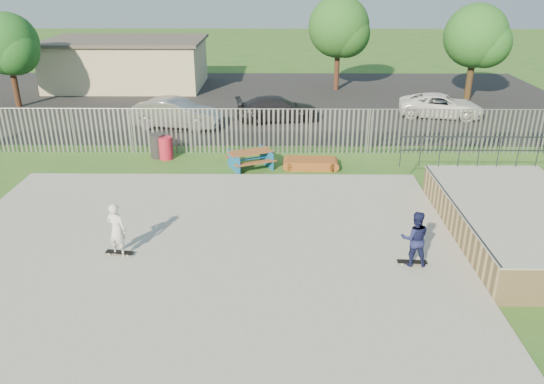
{
  "coord_description": "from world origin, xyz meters",
  "views": [
    {
      "loc": [
        2.18,
        -13.36,
        7.66
      ],
      "look_at": [
        2.03,
        2.0,
        1.1
      ],
      "focal_mm": 35.0,
      "sensor_mm": 36.0,
      "label": 1
    }
  ],
  "objects_px": {
    "car_white": "(441,106)",
    "tree_mid": "(339,27)",
    "picnic_table": "(250,159)",
    "skater_navy": "(415,238)",
    "trash_bin_red": "(166,148)",
    "skater_white": "(117,229)",
    "car_silver": "(176,113)",
    "trash_bin_grey": "(158,146)",
    "tree_right": "(476,36)",
    "car_dark": "(278,109)",
    "tree_left": "(7,44)",
    "funbox": "(311,164)"
  },
  "relations": [
    {
      "from": "tree_left",
      "to": "skater_navy",
      "type": "height_order",
      "value": "tree_left"
    },
    {
      "from": "picnic_table",
      "to": "tree_left",
      "type": "height_order",
      "value": "tree_left"
    },
    {
      "from": "car_silver",
      "to": "skater_navy",
      "type": "xyz_separation_m",
      "value": [
        8.88,
        -13.67,
        0.17
      ]
    },
    {
      "from": "car_white",
      "to": "tree_mid",
      "type": "relative_size",
      "value": 0.74
    },
    {
      "from": "trash_bin_grey",
      "to": "tree_right",
      "type": "xyz_separation_m",
      "value": [
        16.87,
        10.74,
        3.33
      ]
    },
    {
      "from": "tree_left",
      "to": "car_white",
      "type": "bearing_deg",
      "value": -4.8
    },
    {
      "from": "picnic_table",
      "to": "trash_bin_grey",
      "type": "height_order",
      "value": "trash_bin_grey"
    },
    {
      "from": "car_white",
      "to": "tree_mid",
      "type": "height_order",
      "value": "tree_mid"
    },
    {
      "from": "car_dark",
      "to": "car_white",
      "type": "distance_m",
      "value": 8.97
    },
    {
      "from": "car_dark",
      "to": "tree_right",
      "type": "bearing_deg",
      "value": -77.56
    },
    {
      "from": "tree_right",
      "to": "skater_navy",
      "type": "xyz_separation_m",
      "value": [
        -8.01,
        -19.86,
        -2.92
      ]
    },
    {
      "from": "tree_right",
      "to": "skater_white",
      "type": "height_order",
      "value": "tree_right"
    },
    {
      "from": "picnic_table",
      "to": "trash_bin_grey",
      "type": "bearing_deg",
      "value": 138.04
    },
    {
      "from": "trash_bin_red",
      "to": "skater_navy",
      "type": "distance_m",
      "value": 12.33
    },
    {
      "from": "picnic_table",
      "to": "car_silver",
      "type": "height_order",
      "value": "car_silver"
    },
    {
      "from": "picnic_table",
      "to": "tree_mid",
      "type": "xyz_separation_m",
      "value": [
        5.03,
        15.02,
        3.69
      ]
    },
    {
      "from": "car_white",
      "to": "skater_navy",
      "type": "relative_size",
      "value": 2.86
    },
    {
      "from": "funbox",
      "to": "trash_bin_grey",
      "type": "bearing_deg",
      "value": 171.59
    },
    {
      "from": "trash_bin_grey",
      "to": "trash_bin_red",
      "type": "bearing_deg",
      "value": -25.95
    },
    {
      "from": "funbox",
      "to": "skater_white",
      "type": "bearing_deg",
      "value": -125.72
    },
    {
      "from": "picnic_table",
      "to": "tree_right",
      "type": "relative_size",
      "value": 0.38
    },
    {
      "from": "car_silver",
      "to": "tree_right",
      "type": "relative_size",
      "value": 0.79
    },
    {
      "from": "trash_bin_grey",
      "to": "tree_mid",
      "type": "relative_size",
      "value": 0.17
    },
    {
      "from": "car_dark",
      "to": "tree_right",
      "type": "xyz_separation_m",
      "value": [
        11.7,
        4.8,
        3.19
      ]
    },
    {
      "from": "tree_mid",
      "to": "skater_navy",
      "type": "height_order",
      "value": "tree_mid"
    },
    {
      "from": "car_white",
      "to": "car_silver",
      "type": "bearing_deg",
      "value": 110.44
    },
    {
      "from": "trash_bin_red",
      "to": "tree_left",
      "type": "height_order",
      "value": "tree_left"
    },
    {
      "from": "tree_right",
      "to": "skater_white",
      "type": "relative_size",
      "value": 3.66
    },
    {
      "from": "funbox",
      "to": "trash_bin_grey",
      "type": "xyz_separation_m",
      "value": [
        -6.54,
        1.25,
        0.33
      ]
    },
    {
      "from": "tree_right",
      "to": "skater_white",
      "type": "distance_m",
      "value": 25.43
    },
    {
      "from": "trash_bin_red",
      "to": "tree_mid",
      "type": "bearing_deg",
      "value": 57.98
    },
    {
      "from": "car_dark",
      "to": "car_white",
      "type": "relative_size",
      "value": 0.99
    },
    {
      "from": "funbox",
      "to": "picnic_table",
      "type": "bearing_deg",
      "value": -176.56
    },
    {
      "from": "car_dark",
      "to": "skater_navy",
      "type": "relative_size",
      "value": 2.82
    },
    {
      "from": "car_silver",
      "to": "car_white",
      "type": "bearing_deg",
      "value": -72.21
    },
    {
      "from": "car_silver",
      "to": "skater_navy",
      "type": "relative_size",
      "value": 2.88
    },
    {
      "from": "tree_mid",
      "to": "picnic_table",
      "type": "bearing_deg",
      "value": -108.51
    },
    {
      "from": "trash_bin_grey",
      "to": "car_dark",
      "type": "xyz_separation_m",
      "value": [
        5.18,
        5.93,
        0.14
      ]
    },
    {
      "from": "picnic_table",
      "to": "car_dark",
      "type": "height_order",
      "value": "car_dark"
    },
    {
      "from": "tree_mid",
      "to": "car_silver",
      "type": "bearing_deg",
      "value": -134.77
    },
    {
      "from": "trash_bin_red",
      "to": "skater_white",
      "type": "height_order",
      "value": "skater_white"
    },
    {
      "from": "trash_bin_red",
      "to": "skater_white",
      "type": "relative_size",
      "value": 0.62
    },
    {
      "from": "picnic_table",
      "to": "skater_navy",
      "type": "bearing_deg",
      "value": -82.76
    },
    {
      "from": "trash_bin_grey",
      "to": "tree_right",
      "type": "height_order",
      "value": "tree_right"
    },
    {
      "from": "car_white",
      "to": "tree_right",
      "type": "distance_m",
      "value": 5.77
    },
    {
      "from": "car_silver",
      "to": "picnic_table",
      "type": "bearing_deg",
      "value": -136.39
    },
    {
      "from": "car_white",
      "to": "skater_white",
      "type": "bearing_deg",
      "value": 150.48
    },
    {
      "from": "tree_left",
      "to": "tree_right",
      "type": "xyz_separation_m",
      "value": [
        26.97,
        1.89,
        0.24
      ]
    },
    {
      "from": "picnic_table",
      "to": "car_dark",
      "type": "bearing_deg",
      "value": 56.94
    },
    {
      "from": "skater_navy",
      "to": "tree_right",
      "type": "bearing_deg",
      "value": -108.73
    }
  ]
}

